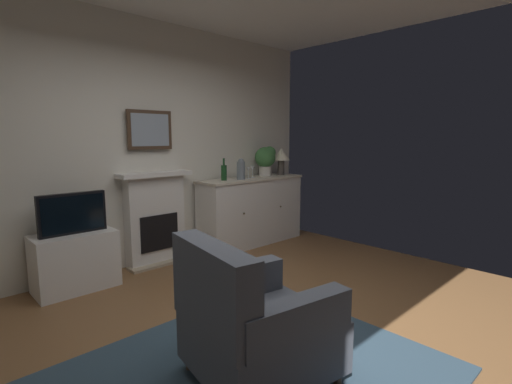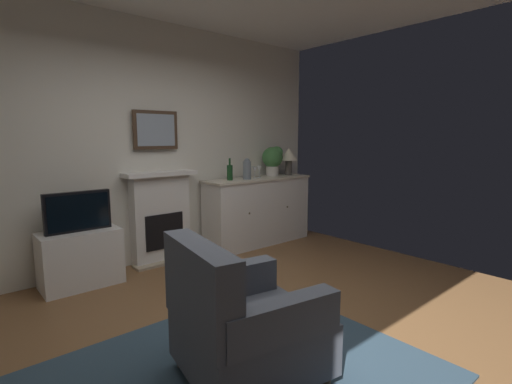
% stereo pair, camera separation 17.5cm
% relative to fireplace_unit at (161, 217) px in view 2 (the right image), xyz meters
% --- Properties ---
extents(ground_plane, '(5.25, 4.43, 0.10)m').
position_rel_fireplace_unit_xyz_m(ground_plane, '(-0.13, -2.06, -0.60)').
color(ground_plane, brown).
rests_on(ground_plane, ground).
extents(wall_rear, '(5.25, 0.06, 2.84)m').
position_rel_fireplace_unit_xyz_m(wall_rear, '(-0.13, 0.13, 0.87)').
color(wall_rear, silver).
rests_on(wall_rear, ground_plane).
extents(area_rug, '(2.50, 1.96, 0.02)m').
position_rel_fireplace_unit_xyz_m(area_rug, '(-0.78, -2.39, -0.54)').
color(area_rug, '#2D4251').
rests_on(area_rug, ground_plane).
extents(fireplace_unit, '(0.87, 0.30, 1.10)m').
position_rel_fireplace_unit_xyz_m(fireplace_unit, '(0.00, 0.00, 0.00)').
color(fireplace_unit, white).
rests_on(fireplace_unit, ground_plane).
extents(framed_picture, '(0.55, 0.04, 0.45)m').
position_rel_fireplace_unit_xyz_m(framed_picture, '(0.00, 0.05, 1.04)').
color(framed_picture, '#473323').
extents(sideboard_cabinet, '(1.63, 0.49, 0.94)m').
position_rel_fireplace_unit_xyz_m(sideboard_cabinet, '(1.40, -0.18, -0.08)').
color(sideboard_cabinet, white).
rests_on(sideboard_cabinet, ground_plane).
extents(table_lamp, '(0.26, 0.26, 0.40)m').
position_rel_fireplace_unit_xyz_m(table_lamp, '(2.01, -0.18, 0.67)').
color(table_lamp, '#4C4742').
rests_on(table_lamp, sideboard_cabinet).
extents(wine_bottle, '(0.08, 0.08, 0.29)m').
position_rel_fireplace_unit_xyz_m(wine_bottle, '(0.92, -0.16, 0.50)').
color(wine_bottle, '#193F1E').
rests_on(wine_bottle, sideboard_cabinet).
extents(wine_glass_left, '(0.07, 0.07, 0.16)m').
position_rel_fireplace_unit_xyz_m(wine_glass_left, '(1.32, -0.20, 0.51)').
color(wine_glass_left, silver).
rests_on(wine_glass_left, sideboard_cabinet).
extents(wine_glass_center, '(0.07, 0.07, 0.16)m').
position_rel_fireplace_unit_xyz_m(wine_glass_center, '(1.43, -0.17, 0.51)').
color(wine_glass_center, silver).
rests_on(wine_glass_center, sideboard_cabinet).
extents(vase_decorative, '(0.11, 0.11, 0.28)m').
position_rel_fireplace_unit_xyz_m(vase_decorative, '(1.16, -0.23, 0.53)').
color(vase_decorative, slate).
rests_on(vase_decorative, sideboard_cabinet).
extents(tv_cabinet, '(0.75, 0.42, 0.57)m').
position_rel_fireplace_unit_xyz_m(tv_cabinet, '(-0.98, -0.16, -0.26)').
color(tv_cabinet, white).
rests_on(tv_cabinet, ground_plane).
extents(tv_set, '(0.62, 0.07, 0.40)m').
position_rel_fireplace_unit_xyz_m(tv_set, '(-0.98, -0.19, 0.22)').
color(tv_set, black).
rests_on(tv_set, tv_cabinet).
extents(potted_plant_small, '(0.30, 0.30, 0.43)m').
position_rel_fireplace_unit_xyz_m(potted_plant_small, '(1.73, -0.13, 0.65)').
color(potted_plant_small, beige).
rests_on(potted_plant_small, sideboard_cabinet).
extents(armchair, '(0.93, 0.89, 0.92)m').
position_rel_fireplace_unit_xyz_m(armchair, '(-0.69, -2.42, -0.17)').
color(armchair, '#474C56').
rests_on(armchair, ground_plane).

